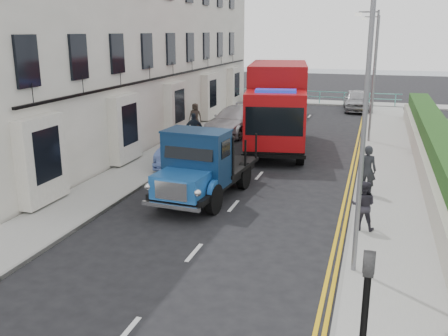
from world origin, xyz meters
TOP-DOWN VIEW (x-y plane):
  - ground at (0.00, 0.00)m, footprint 120.00×120.00m
  - pavement_west at (-5.20, 9.00)m, footprint 2.40×38.00m
  - pavement_east at (5.30, 9.00)m, footprint 2.60×38.00m
  - promenade at (0.00, 29.00)m, footprint 30.00×2.50m
  - sea_plane at (0.00, 60.00)m, footprint 120.00×120.00m
  - terrace_west at (-9.47, 13.00)m, footprint 6.31×30.20m
  - garden_east at (7.21, 9.00)m, footprint 1.45×28.00m
  - seafront_railing at (0.00, 28.20)m, footprint 13.00×0.08m
  - lamp_near at (4.18, -2.00)m, footprint 1.23×0.18m
  - lamp_mid at (4.18, 14.00)m, footprint 1.23×0.18m
  - lamp_far at (4.18, 24.00)m, footprint 1.23×0.18m
  - traffic_signal at (4.60, -7.50)m, footprint 0.16×0.20m
  - bedford_lorry at (-1.30, 2.07)m, footprint 2.62×5.69m
  - red_lorry at (-0.34, 11.41)m, footprint 4.11×8.61m
  - parked_car_front at (-2.60, 7.00)m, footprint 2.21×4.58m
  - parked_car_mid at (-3.60, 7.00)m, footprint 1.89×4.83m
  - parked_car_rear at (-3.46, 14.45)m, footprint 2.82×5.66m
  - seafront_car_left at (-3.50, 27.00)m, footprint 4.64×6.33m
  - seafront_car_right at (3.09, 25.73)m, footprint 2.32×4.85m
  - pedestrian_east_near at (4.40, 4.40)m, footprint 0.72×0.52m
  - pedestrian_east_far at (4.40, 0.84)m, footprint 0.76×0.60m
  - pedestrian_west_near at (-4.40, 9.95)m, footprint 1.11×0.78m
  - pedestrian_west_far at (-6.00, 14.48)m, footprint 0.82×0.57m

SIDE VIEW (x-z plane):
  - ground at x=0.00m, z-range 0.00..0.00m
  - sea_plane at x=0.00m, z-range 0.00..0.00m
  - pavement_west at x=-5.20m, z-range 0.00..0.12m
  - pavement_east at x=5.30m, z-range 0.00..0.12m
  - promenade at x=0.00m, z-range 0.00..0.12m
  - seafront_railing at x=0.00m, z-range 0.03..1.14m
  - parked_car_front at x=-2.60m, z-range 0.00..1.51m
  - parked_car_mid at x=-3.60m, z-range 0.00..1.57m
  - parked_car_rear at x=-3.46m, z-range 0.00..1.58m
  - seafront_car_right at x=3.09m, z-range 0.00..1.60m
  - seafront_car_left at x=-3.50m, z-range 0.00..1.60m
  - pedestrian_east_far at x=4.40m, z-range 0.12..1.64m
  - garden_east at x=7.21m, z-range 0.02..1.77m
  - pedestrian_west_far at x=-6.00m, z-range 0.12..1.71m
  - pedestrian_west_near at x=-4.40m, z-range 0.12..1.87m
  - pedestrian_east_near at x=4.40m, z-range 0.12..1.96m
  - bedford_lorry at x=-1.30m, z-range -0.10..2.51m
  - traffic_signal at x=4.60m, z-range 0.52..3.62m
  - red_lorry at x=-0.34m, z-range 0.14..4.47m
  - lamp_near at x=4.18m, z-range 0.50..7.50m
  - lamp_mid at x=4.18m, z-range 0.50..7.50m
  - lamp_far at x=4.18m, z-range 0.50..7.50m
  - terrace_west at x=-9.47m, z-range 0.04..14.29m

